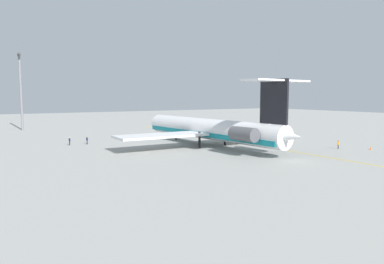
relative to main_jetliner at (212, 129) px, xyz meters
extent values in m
plane|color=#9E9E99|center=(4.07, -10.57, -3.58)|extent=(327.03, 327.03, 0.00)
cylinder|color=white|center=(1.26, 0.12, -0.06)|extent=(39.87, 7.97, 4.23)
cone|color=white|center=(21.00, 2.00, -0.06)|extent=(4.77, 4.46, 4.06)
cone|color=white|center=(-18.48, -1.76, 0.32)|extent=(6.48, 4.16, 3.59)
cube|color=teal|center=(1.26, 0.12, -1.01)|extent=(39.00, 7.98, 0.93)
cube|color=white|center=(1.10, 11.08, -0.80)|extent=(6.78, 17.68, 0.42)
cube|color=white|center=(3.17, -10.67, -0.80)|extent=(9.97, 18.58, 0.42)
cylinder|color=#515156|center=(-12.66, 2.21, 0.26)|extent=(5.50, 2.94, 2.45)
cube|color=white|center=(-12.59, 1.48, 0.26)|extent=(3.29, 1.64, 0.51)
cylinder|color=#515156|center=(-12.01, -4.56, 0.26)|extent=(5.50, 2.94, 2.45)
cube|color=white|center=(-12.08, -3.83, 0.26)|extent=(3.29, 1.64, 0.51)
cube|color=black|center=(-15.84, -1.51, 5.80)|extent=(5.74, 0.96, 7.49)
cube|color=white|center=(-16.60, 1.82, 9.25)|extent=(4.53, 6.52, 0.30)
cube|color=white|center=(-15.96, -4.93, 9.25)|extent=(4.53, 6.52, 0.30)
cylinder|color=black|center=(13.32, 1.27, -1.98)|extent=(0.47, 0.47, 3.21)
cylinder|color=black|center=(-0.38, 3.36, -1.98)|extent=(0.47, 0.47, 3.21)
cylinder|color=black|center=(0.27, -3.37, -1.98)|extent=(0.47, 0.47, 3.21)
cylinder|color=black|center=(-15.54, -19.32, -3.18)|extent=(0.10, 0.10, 0.81)
cylinder|color=black|center=(-15.55, -19.17, -3.18)|extent=(0.10, 0.10, 0.81)
cylinder|color=orange|center=(-15.54, -19.25, -2.45)|extent=(0.27, 0.27, 0.64)
sphere|color=#8C6647|center=(-15.54, -19.25, -2.01)|extent=(0.25, 0.25, 0.25)
cylinder|color=orange|center=(-15.53, -19.42, -2.42)|extent=(0.07, 0.07, 0.54)
cylinder|color=orange|center=(-15.55, -19.07, -2.42)|extent=(0.07, 0.07, 0.54)
cylinder|color=black|center=(16.36, 21.22, -3.19)|extent=(0.10, 0.10, 0.78)
cylinder|color=black|center=(16.47, 21.30, -3.19)|extent=(0.10, 0.10, 0.78)
cylinder|color=#191E4C|center=(16.42, 21.26, -2.49)|extent=(0.26, 0.26, 0.62)
sphere|color=brown|center=(16.42, 21.26, -2.07)|extent=(0.24, 0.24, 0.24)
cylinder|color=#191E4C|center=(16.28, 21.16, -2.46)|extent=(0.07, 0.07, 0.52)
cylinder|color=#191E4C|center=(16.55, 21.36, -2.46)|extent=(0.07, 0.07, 0.52)
cylinder|color=black|center=(20.90, -17.29, -3.17)|extent=(0.10, 0.10, 0.83)
cylinder|color=black|center=(21.04, -17.26, -3.17)|extent=(0.10, 0.10, 0.83)
cylinder|color=#191E4C|center=(20.97, -17.28, -2.42)|extent=(0.28, 0.28, 0.66)
sphere|color=brown|center=(20.97, -17.28, -1.97)|extent=(0.26, 0.26, 0.26)
cylinder|color=#191E4C|center=(20.79, -17.32, -2.39)|extent=(0.08, 0.08, 0.56)
cylinder|color=#191E4C|center=(21.15, -17.24, -2.39)|extent=(0.08, 0.08, 0.56)
cylinder|color=black|center=(16.94, 24.71, -3.17)|extent=(0.10, 0.10, 0.82)
cylinder|color=black|center=(17.05, 24.80, -3.17)|extent=(0.10, 0.10, 0.82)
cylinder|color=#191E4C|center=(17.00, 24.76, -2.43)|extent=(0.28, 0.28, 0.65)
sphere|color=#DBB28E|center=(17.00, 24.76, -1.98)|extent=(0.26, 0.26, 0.26)
cylinder|color=#191E4C|center=(16.85, 24.65, -2.40)|extent=(0.08, 0.08, 0.55)
cylinder|color=#191E4C|center=(17.14, 24.87, -2.40)|extent=(0.08, 0.08, 0.55)
cone|color=#EA590F|center=(-19.45, -23.73, -3.31)|extent=(0.40, 0.40, 0.55)
cube|color=gold|center=(1.26, -8.69, -3.58)|extent=(102.50, 3.37, 0.01)
cylinder|color=slate|center=(58.46, 29.82, 7.54)|extent=(0.70, 0.70, 22.25)
cube|color=#424244|center=(58.46, 29.82, 19.17)|extent=(4.00, 0.60, 0.60)
cube|color=#2D2D30|center=(56.96, 29.82, 18.82)|extent=(0.70, 0.50, 0.44)
cube|color=#2D2D30|center=(59.96, 29.82, 18.82)|extent=(0.70, 0.50, 0.44)
camera|label=1|loc=(-58.94, 40.43, 6.71)|focal=32.78mm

